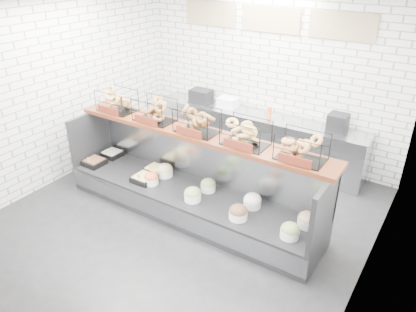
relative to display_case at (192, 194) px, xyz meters
The scene contains 5 objects.
ground 0.48m from the display_case, 92.10° to the right, with size 5.50×5.50×0.00m, color black.
room_shell 1.75m from the display_case, 92.80° to the left, with size 5.02×5.51×3.01m.
display_case is the anchor object (origin of this frame).
bagel_shelf 1.08m from the display_case, 94.94° to the left, with size 4.10×0.50×0.40m.
prep_counter 2.09m from the display_case, 90.44° to the left, with size 4.00×0.60×1.20m.
Camera 1 is at (2.98, -3.78, 3.57)m, focal length 35.00 mm.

